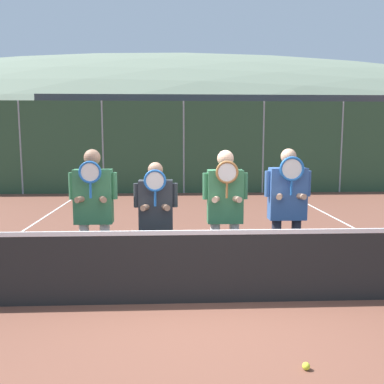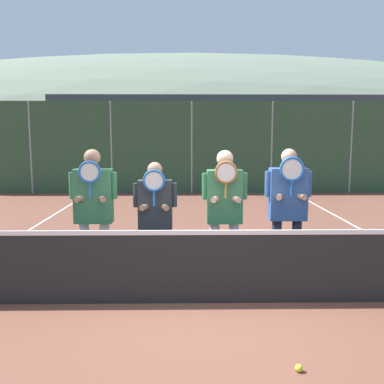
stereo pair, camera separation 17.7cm
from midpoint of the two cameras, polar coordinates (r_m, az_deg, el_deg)
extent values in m
plane|color=brown|center=(5.41, 2.51, -14.55)|extent=(120.00, 120.00, 0.00)
ellipsoid|color=slate|center=(65.68, -0.61, 5.94)|extent=(128.15, 71.19, 24.92)
cube|color=tan|center=(22.81, 4.50, 6.95)|extent=(16.36, 5.00, 3.50)
cube|color=#3D4247|center=(22.87, 4.56, 11.79)|extent=(16.86, 5.50, 0.36)
cylinder|color=gray|center=(15.76, -20.43, 5.56)|extent=(0.06, 0.06, 3.17)
cylinder|color=gray|center=(15.06, -10.37, 5.84)|extent=(0.06, 0.06, 3.17)
cylinder|color=gray|center=(14.86, 0.30, 5.94)|extent=(0.06, 0.06, 3.17)
cylinder|color=gray|center=(15.18, 10.90, 5.84)|extent=(0.06, 0.06, 3.17)
cylinder|color=gray|center=(15.97, 20.75, 5.57)|extent=(0.06, 0.06, 3.17)
cube|color=#2D4C33|center=(14.86, 0.30, 5.94)|extent=(16.66, 0.02, 3.17)
cube|color=black|center=(5.26, 2.53, -10.22)|extent=(9.46, 0.02, 0.86)
cube|color=white|center=(5.14, 2.56, -5.42)|extent=(9.46, 0.03, 0.06)
cube|color=white|center=(8.88, -22.68, -6.20)|extent=(0.05, 16.00, 0.01)
cube|color=white|center=(9.12, 24.54, -5.94)|extent=(0.05, 16.00, 0.01)
cylinder|color=white|center=(5.91, -13.23, -8.21)|extent=(0.13, 0.13, 0.89)
cylinder|color=white|center=(5.86, -10.62, -8.28)|extent=(0.13, 0.13, 0.89)
cube|color=#337047|center=(5.72, -12.15, -0.53)|extent=(0.49, 0.22, 0.71)
sphere|color=#997056|center=(5.67, -12.30, 4.54)|extent=(0.21, 0.21, 0.21)
cylinder|color=#337047|center=(5.76, -14.83, 0.84)|extent=(0.08, 0.08, 0.35)
cylinder|color=#337047|center=(5.66, -9.50, 0.86)|extent=(0.08, 0.08, 0.35)
cylinder|color=#997056|center=(5.66, -13.54, -0.81)|extent=(0.16, 0.27, 0.08)
cylinder|color=#997056|center=(5.61, -11.10, -0.82)|extent=(0.16, 0.27, 0.08)
cylinder|color=#1E5BAD|center=(5.53, -12.54, 0.28)|extent=(0.03, 0.03, 0.20)
torus|color=#1E5BAD|center=(5.51, -12.61, 2.62)|extent=(0.29, 0.03, 0.29)
cylinder|color=silver|center=(5.51, -12.61, 2.62)|extent=(0.23, 0.00, 0.23)
cylinder|color=white|center=(5.80, -5.17, -8.76)|extent=(0.13, 0.13, 0.81)
cylinder|color=white|center=(5.79, -2.74, -8.77)|extent=(0.13, 0.13, 0.81)
cube|color=#282D33|center=(5.63, -4.03, -1.66)|extent=(0.44, 0.22, 0.64)
sphere|color=#997056|center=(5.58, -4.07, 3.00)|extent=(0.20, 0.20, 0.20)
cylinder|color=#282D33|center=(5.63, -6.54, -0.41)|extent=(0.08, 0.08, 0.31)
cylinder|color=#282D33|center=(5.61, -1.52, -0.41)|extent=(0.08, 0.08, 0.31)
cylinder|color=#997056|center=(5.55, -5.22, -1.94)|extent=(0.16, 0.27, 0.08)
cylinder|color=#997056|center=(5.54, -2.93, -1.94)|extent=(0.16, 0.27, 0.08)
cylinder|color=#1E5BAD|center=(5.44, -4.14, -0.85)|extent=(0.03, 0.03, 0.20)
torus|color=#1E5BAD|center=(5.41, -4.16, 1.53)|extent=(0.28, 0.03, 0.28)
cylinder|color=silver|center=(5.41, -4.16, 1.53)|extent=(0.23, 0.00, 0.23)
cylinder|color=white|center=(5.79, 3.90, -8.40)|extent=(0.13, 0.13, 0.88)
cylinder|color=white|center=(5.81, 6.42, -8.36)|extent=(0.13, 0.13, 0.88)
cube|color=#337047|center=(5.63, 5.26, -0.61)|extent=(0.46, 0.22, 0.70)
sphere|color=tan|center=(5.58, 5.33, 4.47)|extent=(0.22, 0.22, 0.22)
cylinder|color=#337047|center=(5.59, 2.67, 0.78)|extent=(0.08, 0.08, 0.35)
cylinder|color=#337047|center=(5.65, 7.86, 0.78)|extent=(0.08, 0.08, 0.35)
cylinder|color=tan|center=(5.53, 4.17, -0.90)|extent=(0.16, 0.27, 0.08)
cylinder|color=tan|center=(5.56, 6.54, -0.90)|extent=(0.16, 0.27, 0.08)
cylinder|color=#936033|center=(5.44, 5.48, 0.21)|extent=(0.03, 0.03, 0.20)
torus|color=#936033|center=(5.41, 5.51, 2.63)|extent=(0.29, 0.03, 0.29)
cylinder|color=silver|center=(5.41, 5.51, 2.63)|extent=(0.24, 0.00, 0.24)
cylinder|color=#232838|center=(6.06, 12.00, -7.78)|extent=(0.13, 0.13, 0.89)
cylinder|color=#232838|center=(6.13, 14.53, -7.69)|extent=(0.13, 0.13, 0.89)
cube|color=#335693|center=(5.93, 13.51, -0.28)|extent=(0.50, 0.22, 0.71)
sphere|color=tan|center=(5.89, 13.66, 4.62)|extent=(0.21, 0.21, 0.21)
cylinder|color=#335693|center=(5.85, 10.94, 1.06)|extent=(0.08, 0.08, 0.35)
cylinder|color=#335693|center=(5.99, 16.10, 1.04)|extent=(0.08, 0.08, 0.35)
cylinder|color=tan|center=(5.82, 12.53, -0.56)|extent=(0.16, 0.27, 0.08)
cylinder|color=tan|center=(5.88, 14.90, -0.55)|extent=(0.16, 0.27, 0.08)
cylinder|color=#1E5BAD|center=(5.75, 13.98, 0.50)|extent=(0.03, 0.03, 0.20)
torus|color=#1E5BAD|center=(5.72, 14.06, 2.97)|extent=(0.33, 0.04, 0.33)
cylinder|color=silver|center=(5.72, 14.06, 2.97)|extent=(0.27, 0.00, 0.27)
cube|color=#285638|center=(19.09, -15.88, 3.41)|extent=(4.16, 1.83, 0.81)
cube|color=#2D3842|center=(19.05, -15.97, 5.63)|extent=(2.29, 1.68, 0.67)
cylinder|color=black|center=(17.91, -12.43, 1.94)|extent=(0.60, 0.16, 0.60)
cylinder|color=black|center=(19.73, -11.35, 2.49)|extent=(0.60, 0.16, 0.60)
cylinder|color=black|center=(18.64, -20.59, 1.85)|extent=(0.60, 0.16, 0.60)
cylinder|color=black|center=(20.40, -18.84, 2.40)|extent=(0.60, 0.16, 0.60)
cube|color=silver|center=(18.24, -0.74, 3.42)|extent=(4.77, 1.83, 0.76)
cube|color=#2D3842|center=(18.20, -0.74, 5.58)|extent=(2.62, 1.68, 0.62)
cylinder|color=black|center=(17.42, 4.38, 1.94)|extent=(0.60, 0.16, 0.60)
cylinder|color=black|center=(19.27, 3.87, 2.50)|extent=(0.60, 0.16, 0.60)
cylinder|color=black|center=(17.41, -5.84, 1.92)|extent=(0.60, 0.16, 0.60)
cylinder|color=black|center=(19.26, -5.36, 2.49)|extent=(0.60, 0.16, 0.60)
cube|color=silver|center=(18.92, 14.96, 3.43)|extent=(4.42, 1.84, 0.83)
cube|color=#2D3842|center=(18.89, 15.04, 5.72)|extent=(2.43, 1.69, 0.68)
cylinder|color=black|center=(18.52, 19.98, 1.84)|extent=(0.60, 0.16, 0.60)
cylinder|color=black|center=(20.28, 18.11, 2.40)|extent=(0.60, 0.16, 0.60)
cylinder|color=black|center=(17.70, 11.25, 1.91)|extent=(0.60, 0.16, 0.60)
cylinder|color=black|center=(19.54, 10.10, 2.47)|extent=(0.60, 0.16, 0.60)
sphere|color=#CCDB33|center=(4.14, 15.34, -21.70)|extent=(0.07, 0.07, 0.07)
camera|label=1|loc=(0.09, -89.13, 0.12)|focal=40.00mm
camera|label=2|loc=(0.09, 90.87, -0.12)|focal=40.00mm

